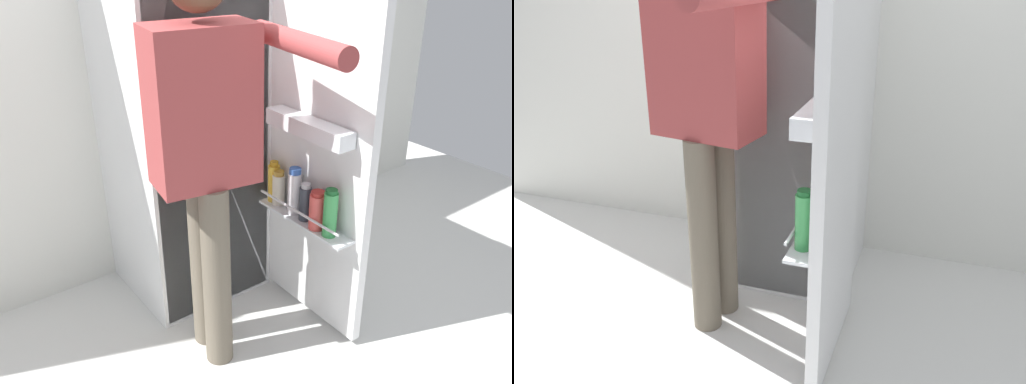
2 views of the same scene
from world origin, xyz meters
TOP-DOWN VIEW (x-y plane):
  - ground_plane at (0.00, 0.00)m, footprint 5.31×5.31m
  - kitchen_wall at (0.00, 0.90)m, footprint 4.40×0.10m
  - refrigerator at (0.03, 0.50)m, footprint 0.68×1.22m
  - person at (-0.18, 0.01)m, footprint 0.54×0.76m

SIDE VIEW (x-z plane):
  - ground_plane at x=0.00m, z-range 0.00..0.00m
  - refrigerator at x=0.03m, z-range 0.00..1.71m
  - person at x=-0.18m, z-range 0.17..1.87m
  - kitchen_wall at x=0.00m, z-range 0.00..2.41m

